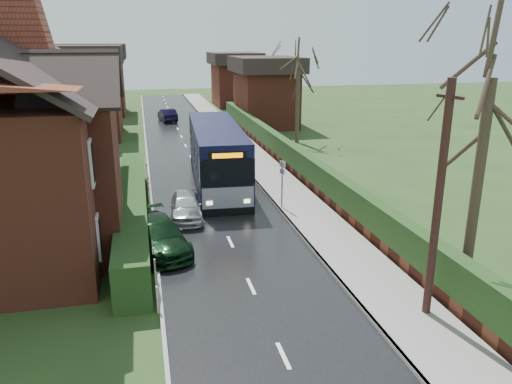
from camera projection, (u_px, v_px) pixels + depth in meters
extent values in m
plane|color=#30471E|center=(240.00, 262.00, 18.85)|extent=(140.00, 140.00, 0.00)
cube|color=black|center=(205.00, 188.00, 28.16)|extent=(6.00, 100.00, 0.02)
cube|color=slate|center=(278.00, 183.00, 29.06)|extent=(2.50, 100.00, 0.14)
cube|color=gray|center=(258.00, 184.00, 28.80)|extent=(0.12, 100.00, 0.14)
cube|color=gray|center=(150.00, 191.00, 27.50)|extent=(0.12, 100.00, 0.10)
cube|color=black|center=(133.00, 208.00, 22.44)|extent=(1.20, 16.00, 1.60)
cube|color=maroon|center=(303.00, 177.00, 29.32)|extent=(0.30, 50.00, 0.60)
cube|color=black|center=(304.00, 162.00, 29.06)|extent=(0.60, 50.00, 1.20)
cube|color=maroon|center=(3.00, 167.00, 20.70)|extent=(8.00, 14.00, 6.00)
cube|color=maroon|center=(84.00, 181.00, 18.65)|extent=(2.50, 4.00, 6.00)
cube|color=brown|center=(28.00, 14.00, 22.82)|extent=(0.90, 1.40, 2.20)
cube|color=silver|center=(100.00, 234.00, 17.32)|extent=(0.08, 1.20, 1.60)
cube|color=black|center=(100.00, 234.00, 17.32)|extent=(0.03, 0.95, 1.35)
cube|color=silver|center=(92.00, 161.00, 16.56)|extent=(0.08, 1.20, 1.60)
cube|color=black|center=(93.00, 161.00, 16.56)|extent=(0.03, 0.95, 1.35)
cube|color=silver|center=(106.00, 199.00, 21.04)|extent=(0.08, 1.20, 1.60)
cube|color=black|center=(107.00, 199.00, 21.05)|extent=(0.03, 0.95, 1.35)
cube|color=silver|center=(100.00, 139.00, 20.28)|extent=(0.08, 1.20, 1.60)
cube|color=black|center=(101.00, 139.00, 20.29)|extent=(0.03, 0.95, 1.35)
cube|color=silver|center=(110.00, 175.00, 24.77)|extent=(0.08, 1.20, 1.60)
cube|color=black|center=(111.00, 175.00, 24.78)|extent=(0.03, 0.95, 1.35)
cube|color=silver|center=(106.00, 123.00, 24.01)|extent=(0.08, 1.20, 1.60)
cube|color=black|center=(107.00, 123.00, 24.01)|extent=(0.03, 0.95, 1.35)
cube|color=silver|center=(113.00, 164.00, 27.10)|extent=(0.08, 1.20, 1.60)
cube|color=black|center=(113.00, 164.00, 27.11)|extent=(0.03, 0.95, 1.35)
cube|color=silver|center=(109.00, 116.00, 26.34)|extent=(0.08, 1.20, 1.60)
cube|color=black|center=(109.00, 116.00, 26.34)|extent=(0.03, 0.95, 1.35)
cube|color=black|center=(217.00, 168.00, 28.78)|extent=(3.19, 11.38, 1.17)
cube|color=black|center=(216.00, 148.00, 28.43)|extent=(3.21, 11.38, 1.23)
cube|color=black|center=(216.00, 131.00, 28.15)|extent=(3.19, 11.38, 0.67)
cube|color=black|center=(217.00, 181.00, 29.00)|extent=(3.19, 11.38, 0.36)
cube|color=gray|center=(228.00, 198.00, 23.53)|extent=(2.46, 0.26, 1.02)
cube|color=black|center=(228.00, 173.00, 23.14)|extent=(2.30, 0.21, 1.33)
cube|color=black|center=(227.00, 155.00, 22.90)|extent=(1.79, 0.18, 0.36)
cube|color=#FF8C00|center=(228.00, 156.00, 22.87)|extent=(1.41, 0.12, 0.22)
cube|color=black|center=(228.00, 211.00, 23.73)|extent=(2.51, 0.28, 0.31)
cube|color=#FFF2CC|center=(209.00, 203.00, 23.39)|extent=(0.29, 0.07, 0.18)
cube|color=#FFF2CC|center=(247.00, 201.00, 23.68)|extent=(0.29, 0.07, 0.18)
cylinder|color=black|center=(201.00, 195.00, 25.33)|extent=(0.34, 1.00, 0.98)
cylinder|color=black|center=(246.00, 193.00, 25.71)|extent=(0.34, 1.00, 0.98)
cylinder|color=black|center=(194.00, 162.00, 32.12)|extent=(0.34, 1.00, 0.98)
cylinder|color=black|center=(230.00, 161.00, 32.49)|extent=(0.34, 1.00, 0.98)
imported|color=silver|center=(186.00, 206.00, 23.29)|extent=(1.75, 3.75, 1.24)
imported|color=black|center=(159.00, 235.00, 19.74)|extent=(2.72, 4.71, 1.28)
imported|color=black|center=(167.00, 115.00, 50.97)|extent=(1.93, 4.11, 1.30)
cylinder|color=slate|center=(282.00, 186.00, 24.26)|extent=(0.07, 0.07, 2.50)
cube|color=silver|center=(282.00, 164.00, 23.95)|extent=(0.19, 0.37, 0.29)
cube|color=silver|center=(282.00, 171.00, 24.05)|extent=(0.17, 0.33, 0.25)
cylinder|color=black|center=(438.00, 205.00, 14.18)|extent=(0.24, 0.24, 7.11)
cube|color=black|center=(450.00, 97.00, 13.28)|extent=(0.29, 0.91, 0.08)
cylinder|color=#352A1F|center=(476.00, 192.00, 15.55)|extent=(0.34, 0.34, 7.01)
cylinder|color=#382B21|center=(298.00, 105.00, 39.88)|extent=(0.33, 0.33, 6.08)
cylinder|color=#31261D|center=(4.00, 121.00, 31.38)|extent=(0.29, 0.29, 6.28)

